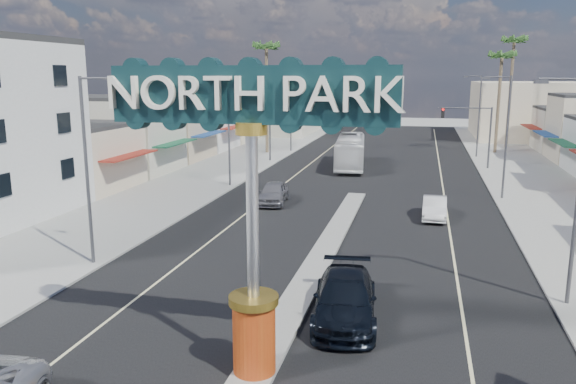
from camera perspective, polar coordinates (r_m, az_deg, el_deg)
The scene contains 24 objects.
ground at distance 44.23m, azimuth 7.16°, elevation -0.06°, with size 160.00×160.00×0.00m, color gray.
road at distance 44.23m, azimuth 7.16°, elevation -0.06°, with size 20.00×120.00×0.01m, color black.
median_island at distance 28.87m, azimuth 3.55°, elevation -6.30°, with size 1.30×30.00×0.16m, color gray.
sidewalk_left at distance 47.77m, azimuth -9.76°, elevation 0.82°, with size 8.00×120.00×0.12m, color gray.
sidewalk_right at distance 44.95m, azimuth 25.18°, elevation -0.84°, with size 8.00×120.00×0.12m, color gray.
storefront_row_left at distance 63.24m, azimuth -13.60°, elevation 6.02°, with size 12.00×42.00×6.00m, color beige.
backdrop_far_left at distance 92.13m, azimuth -3.38°, elevation 8.68°, with size 20.00×20.00×8.00m, color #B7B29E.
backdrop_far_right at distance 89.87m, azimuth 24.83°, elevation 7.54°, with size 20.00×20.00×8.00m, color beige.
gateway_sign at distance 16.04m, azimuth -3.69°, elevation 0.56°, with size 8.20×1.50×9.15m.
traffic_signal_left at distance 58.89m, azimuth -0.15°, elevation 7.19°, with size 5.09×0.45×6.00m.
traffic_signal_right at distance 57.41m, azimuth 18.09°, elevation 6.49°, with size 5.09×0.45×6.00m.
streetlight_l_near at distance 27.84m, azimuth -19.55°, elevation 2.92°, with size 2.03×0.22×9.00m.
streetlight_l_mid at distance 45.79m, azimuth -5.85°, elevation 6.79°, with size 2.03×0.22×9.00m.
streetlight_l_far at distance 66.89m, azimuth 0.44°, elevation 8.43°, with size 2.03×0.22×9.00m.
streetlight_r_near at distance 24.08m, azimuth 27.14°, elevation 0.99°, with size 2.03×0.22×9.00m.
streetlight_r_mid at distance 43.61m, azimuth 21.16°, elevation 5.80°, with size 2.03×0.22×9.00m.
streetlight_r_far at distance 65.42m, azimuth 18.71°, elevation 7.73°, with size 2.03×0.22×9.00m.
palm_left_far at distance 65.52m, azimuth -2.21°, elevation 13.98°, with size 2.60×2.60×13.10m.
palm_right_mid at distance 69.56m, azimuth 20.89°, elevation 12.37°, with size 2.60×2.60×12.10m.
palm_right_far at distance 75.82m, azimuth 21.97°, elevation 13.53°, with size 2.60×2.60×14.10m.
suv_right at distance 21.52m, azimuth 5.81°, elevation -10.72°, with size 2.31×5.68×1.65m, color black.
car_parked_left at distance 40.08m, azimuth -1.49°, elevation -0.07°, with size 1.85×4.60×1.57m, color slate.
car_parked_right at distance 37.15m, azimuth 14.66°, elevation -1.56°, with size 1.47×4.21×1.39m, color silver.
city_bus at distance 56.08m, azimuth 6.34°, elevation 4.11°, with size 2.65×11.34×3.16m, color silver.
Camera 1 is at (4.67, -13.04, 9.06)m, focal length 35.00 mm.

